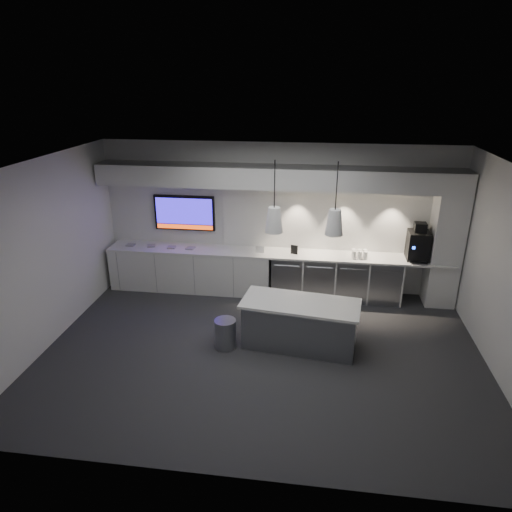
# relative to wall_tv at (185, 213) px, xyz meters

# --- Properties ---
(floor) EXTENTS (7.00, 7.00, 0.00)m
(floor) POSITION_rel_wall_tv_xyz_m (1.90, -2.45, -1.56)
(floor) COLOR #2B2B2E
(floor) RESTS_ON ground
(ceiling) EXTENTS (7.00, 7.00, 0.00)m
(ceiling) POSITION_rel_wall_tv_xyz_m (1.90, -2.45, 1.44)
(ceiling) COLOR black
(ceiling) RESTS_ON wall_back
(wall_back) EXTENTS (7.00, 0.00, 7.00)m
(wall_back) POSITION_rel_wall_tv_xyz_m (1.90, 0.05, -0.06)
(wall_back) COLOR silver
(wall_back) RESTS_ON floor
(wall_front) EXTENTS (7.00, 0.00, 7.00)m
(wall_front) POSITION_rel_wall_tv_xyz_m (1.90, -4.95, -0.06)
(wall_front) COLOR silver
(wall_front) RESTS_ON floor
(wall_left) EXTENTS (0.00, 7.00, 7.00)m
(wall_left) POSITION_rel_wall_tv_xyz_m (-1.60, -2.45, -0.06)
(wall_left) COLOR silver
(wall_left) RESTS_ON floor
(wall_right) EXTENTS (0.00, 7.00, 7.00)m
(wall_right) POSITION_rel_wall_tv_xyz_m (5.40, -2.45, -0.06)
(wall_right) COLOR silver
(wall_right) RESTS_ON floor
(back_counter) EXTENTS (6.80, 0.65, 0.04)m
(back_counter) POSITION_rel_wall_tv_xyz_m (1.90, -0.27, -0.68)
(back_counter) COLOR white
(back_counter) RESTS_ON left_base_cabinets
(left_base_cabinets) EXTENTS (3.30, 0.63, 0.86)m
(left_base_cabinets) POSITION_rel_wall_tv_xyz_m (0.15, -0.27, -1.13)
(left_base_cabinets) COLOR silver
(left_base_cabinets) RESTS_ON floor
(fridge_unit_a) EXTENTS (0.60, 0.61, 0.85)m
(fridge_unit_a) POSITION_rel_wall_tv_xyz_m (2.15, -0.27, -1.13)
(fridge_unit_a) COLOR gray
(fridge_unit_a) RESTS_ON floor
(fridge_unit_b) EXTENTS (0.60, 0.61, 0.85)m
(fridge_unit_b) POSITION_rel_wall_tv_xyz_m (2.78, -0.27, -1.13)
(fridge_unit_b) COLOR gray
(fridge_unit_b) RESTS_ON floor
(fridge_unit_c) EXTENTS (0.60, 0.61, 0.85)m
(fridge_unit_c) POSITION_rel_wall_tv_xyz_m (3.41, -0.27, -1.13)
(fridge_unit_c) COLOR gray
(fridge_unit_c) RESTS_ON floor
(fridge_unit_d) EXTENTS (0.60, 0.61, 0.85)m
(fridge_unit_d) POSITION_rel_wall_tv_xyz_m (4.04, -0.27, -1.13)
(fridge_unit_d) COLOR gray
(fridge_unit_d) RESTS_ON floor
(backsplash) EXTENTS (4.60, 0.03, 1.30)m
(backsplash) POSITION_rel_wall_tv_xyz_m (3.10, 0.03, -0.01)
(backsplash) COLOR silver
(backsplash) RESTS_ON wall_back
(soffit) EXTENTS (6.90, 0.60, 0.40)m
(soffit) POSITION_rel_wall_tv_xyz_m (1.90, -0.25, 0.84)
(soffit) COLOR silver
(soffit) RESTS_ON wall_back
(column) EXTENTS (0.55, 0.55, 2.60)m
(column) POSITION_rel_wall_tv_xyz_m (5.10, -0.25, -0.26)
(column) COLOR silver
(column) RESTS_ON floor
(wall_tv) EXTENTS (1.25, 0.07, 0.72)m
(wall_tv) POSITION_rel_wall_tv_xyz_m (0.00, 0.00, 0.00)
(wall_tv) COLOR black
(wall_tv) RESTS_ON wall_back
(island) EXTENTS (1.97, 1.04, 0.80)m
(island) POSITION_rel_wall_tv_xyz_m (2.49, -2.16, -1.16)
(island) COLOR gray
(island) RESTS_ON floor
(bin) EXTENTS (0.42, 0.42, 0.49)m
(bin) POSITION_rel_wall_tv_xyz_m (1.29, -2.37, -1.31)
(bin) COLOR gray
(bin) RESTS_ON floor
(coffee_machine) EXTENTS (0.40, 0.57, 0.72)m
(coffee_machine) POSITION_rel_wall_tv_xyz_m (4.60, -0.25, -0.37)
(coffee_machine) COLOR black
(coffee_machine) RESTS_ON back_counter
(sign_black) EXTENTS (0.14, 0.06, 0.18)m
(sign_black) POSITION_rel_wall_tv_xyz_m (2.27, -0.31, -0.57)
(sign_black) COLOR black
(sign_black) RESTS_ON back_counter
(sign_white) EXTENTS (0.18, 0.05, 0.14)m
(sign_white) POSITION_rel_wall_tv_xyz_m (1.59, -0.32, -0.59)
(sign_white) COLOR white
(sign_white) RESTS_ON back_counter
(cup_cluster) EXTENTS (0.29, 0.19, 0.16)m
(cup_cluster) POSITION_rel_wall_tv_xyz_m (3.53, -0.37, -0.58)
(cup_cluster) COLOR white
(cup_cluster) RESTS_ON back_counter
(tray_a) EXTENTS (0.16, 0.16, 0.02)m
(tray_a) POSITION_rel_wall_tv_xyz_m (-1.10, -0.29, -0.65)
(tray_a) COLOR gray
(tray_a) RESTS_ON back_counter
(tray_b) EXTENTS (0.20, 0.20, 0.02)m
(tray_b) POSITION_rel_wall_tv_xyz_m (-0.66, -0.28, -0.65)
(tray_b) COLOR gray
(tray_b) RESTS_ON back_counter
(tray_c) EXTENTS (0.17, 0.17, 0.02)m
(tray_c) POSITION_rel_wall_tv_xyz_m (-0.22, -0.31, -0.65)
(tray_c) COLOR gray
(tray_c) RESTS_ON back_counter
(tray_d) EXTENTS (0.18, 0.18, 0.02)m
(tray_d) POSITION_rel_wall_tv_xyz_m (0.17, -0.30, -0.65)
(tray_d) COLOR gray
(tray_d) RESTS_ON back_counter
(pendant_left) EXTENTS (0.27, 0.27, 1.09)m
(pendant_left) POSITION_rel_wall_tv_xyz_m (2.04, -2.16, 0.59)
(pendant_left) COLOR silver
(pendant_left) RESTS_ON ceiling
(pendant_right) EXTENTS (0.27, 0.27, 1.09)m
(pendant_right) POSITION_rel_wall_tv_xyz_m (2.93, -2.16, 0.59)
(pendant_right) COLOR silver
(pendant_right) RESTS_ON ceiling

